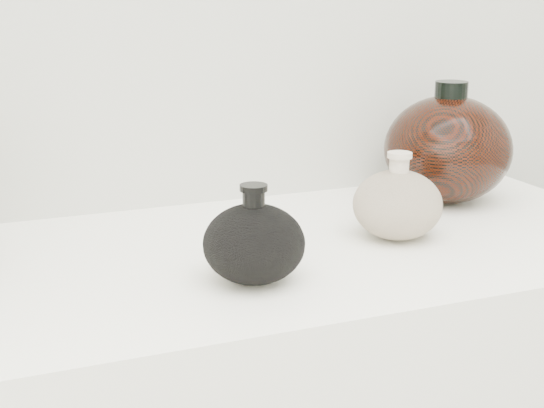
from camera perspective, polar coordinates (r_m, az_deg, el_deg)
name	(u,v)px	position (r m, az deg, el deg)	size (l,w,h in m)	color
black_gourd_vase	(254,243)	(0.90, -1.36, -2.95)	(0.14, 0.14, 0.12)	black
cream_gourd_vase	(397,204)	(1.07, 9.42, 0.01)	(0.14, 0.14, 0.12)	beige
right_round_pot	(448,149)	(1.26, 13.08, 4.08)	(0.22, 0.22, 0.20)	black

